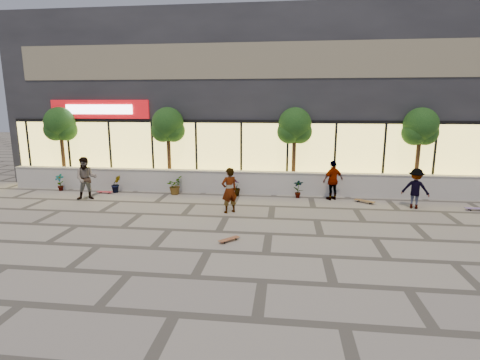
# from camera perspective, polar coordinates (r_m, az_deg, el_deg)

# --- Properties ---
(ground) EXTENTS (80.00, 80.00, 0.00)m
(ground) POSITION_cam_1_polar(r_m,az_deg,el_deg) (10.78, -4.87, -10.73)
(ground) COLOR gray
(ground) RESTS_ON ground
(planter_wall) EXTENTS (22.00, 0.42, 1.04)m
(planter_wall) POSITION_cam_1_polar(r_m,az_deg,el_deg) (17.25, -0.18, -0.31)
(planter_wall) COLOR beige
(planter_wall) RESTS_ON ground
(retail_building) EXTENTS (24.00, 9.17, 8.50)m
(retail_building) POSITION_cam_1_polar(r_m,az_deg,el_deg) (22.33, 1.58, 12.01)
(retail_building) COLOR #242529
(retail_building) RESTS_ON ground
(shrub_a) EXTENTS (0.43, 0.29, 0.81)m
(shrub_a) POSITION_cam_1_polar(r_m,az_deg,el_deg) (19.70, -25.75, -0.33)
(shrub_a) COLOR #103312
(shrub_a) RESTS_ON ground
(shrub_b) EXTENTS (0.57, 0.57, 0.81)m
(shrub_b) POSITION_cam_1_polar(r_m,az_deg,el_deg) (18.35, -18.36, -0.57)
(shrub_b) COLOR #103312
(shrub_b) RESTS_ON ground
(shrub_c) EXTENTS (0.68, 0.77, 0.81)m
(shrub_c) POSITION_cam_1_polar(r_m,az_deg,el_deg) (17.35, -9.96, -0.83)
(shrub_c) COLOR #103312
(shrub_c) RESTS_ON ground
(shrub_d) EXTENTS (0.64, 0.64, 0.81)m
(shrub_d) POSITION_cam_1_polar(r_m,az_deg,el_deg) (16.76, -0.76, -1.09)
(shrub_d) COLOR #103312
(shrub_d) RESTS_ON ground
(shrub_e) EXTENTS (0.46, 0.35, 0.81)m
(shrub_e) POSITION_cam_1_polar(r_m,az_deg,el_deg) (16.62, 8.86, -1.33)
(shrub_e) COLOR #103312
(shrub_e) RESTS_ON ground
(tree_west) EXTENTS (1.60, 1.50, 3.92)m
(tree_west) POSITION_cam_1_polar(r_m,az_deg,el_deg) (20.70, -25.71, 7.42)
(tree_west) COLOR #4C2D1B
(tree_west) RESTS_ON ground
(tree_midwest) EXTENTS (1.60, 1.50, 3.92)m
(tree_midwest) POSITION_cam_1_polar(r_m,az_deg,el_deg) (18.36, -10.93, 7.96)
(tree_midwest) COLOR #4C2D1B
(tree_midwest) RESTS_ON ground
(tree_mideast) EXTENTS (1.60, 1.50, 3.92)m
(tree_mideast) POSITION_cam_1_polar(r_m,az_deg,el_deg) (17.49, 8.33, 7.88)
(tree_mideast) COLOR #4C2D1B
(tree_mideast) RESTS_ON ground
(tree_east) EXTENTS (1.60, 1.50, 3.92)m
(tree_east) POSITION_cam_1_polar(r_m,az_deg,el_deg) (18.46, 25.79, 7.04)
(tree_east) COLOR #4C2D1B
(tree_east) RESTS_ON ground
(skater_center) EXTENTS (0.76, 0.71, 1.74)m
(skater_center) POSITION_cam_1_polar(r_m,az_deg,el_deg) (14.11, -1.65, -1.58)
(skater_center) COLOR silver
(skater_center) RESTS_ON ground
(skater_left) EXTENTS (1.09, 0.98, 1.85)m
(skater_left) POSITION_cam_1_polar(r_m,az_deg,el_deg) (17.35, -22.40, 0.22)
(skater_left) COLOR tan
(skater_left) RESTS_ON ground
(skater_right_near) EXTENTS (1.07, 0.88, 1.70)m
(skater_right_near) POSITION_cam_1_polar(r_m,az_deg,el_deg) (16.50, 13.99, -0.05)
(skater_right_near) COLOR white
(skater_right_near) RESTS_ON ground
(skater_right_far) EXTENTS (1.18, 0.93, 1.60)m
(skater_right_far) POSITION_cam_1_polar(r_m,az_deg,el_deg) (16.25, 25.18, -1.19)
(skater_right_far) COLOR maroon
(skater_right_far) RESTS_ON ground
(skateboard_center) EXTENTS (0.63, 0.66, 0.09)m
(skateboard_center) POSITION_cam_1_polar(r_m,az_deg,el_deg) (11.41, -1.68, -9.00)
(skateboard_center) COLOR brown
(skateboard_center) RESTS_ON ground
(skateboard_left) EXTENTS (0.71, 0.22, 0.08)m
(skateboard_left) POSITION_cam_1_polar(r_m,az_deg,el_deg) (18.40, -19.92, -1.71)
(skateboard_left) COLOR red
(skateboard_left) RESTS_ON ground
(skateboard_right_near) EXTENTS (0.82, 0.66, 0.10)m
(skateboard_right_near) POSITION_cam_1_polar(r_m,az_deg,el_deg) (16.49, 18.45, -3.05)
(skateboard_right_near) COLOR brown
(skateboard_right_near) RESTS_ON ground
(skateboard_right_far) EXTENTS (0.85, 0.22, 0.10)m
(skateboard_right_far) POSITION_cam_1_polar(r_m,az_deg,el_deg) (17.21, 32.40, -3.69)
(skateboard_right_far) COLOR #654F92
(skateboard_right_far) RESTS_ON ground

